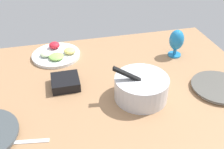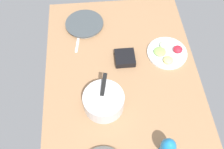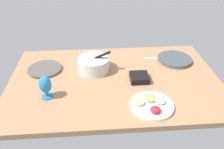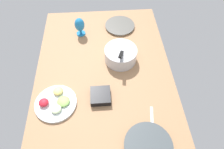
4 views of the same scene
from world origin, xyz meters
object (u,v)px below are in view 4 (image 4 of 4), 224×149
mixing_bowl (121,54)px  square_bowl_black (100,96)px  dinner_plate_right (148,146)px  dinner_plate_left (120,26)px  fruit_platter (56,102)px  hurricane_glass_blue (80,25)px

mixing_bowl → square_bowl_black: mixing_bowl is taller
square_bowl_black → dinner_plate_right: bearing=37.4°
dinner_plate_left → mixing_bowl: 40.26cm
dinner_plate_right → fruit_platter: bearing=-119.7°
dinner_plate_left → dinner_plate_right: (109.37, 6.76, 0.48)cm
mixing_bowl → hurricane_glass_blue: 45.98cm
mixing_bowl → hurricane_glass_blue: mixing_bowl is taller
dinner_plate_left → hurricane_glass_blue: (7.39, -35.65, 8.67)cm
mixing_bowl → fruit_platter: mixing_bowl is taller
dinner_plate_right → square_bowl_black: (-35.57, -27.15, 1.11)cm
mixing_bowl → dinner_plate_left: bearing=175.3°
mixing_bowl → dinner_plate_right: bearing=8.2°
dinner_plate_right → hurricane_glass_blue: 110.75cm
dinner_plate_right → square_bowl_black: size_ratio=2.12×
mixing_bowl → square_bowl_black: size_ratio=1.90×
dinner_plate_right → fruit_platter: (-32.91, -57.75, 0.13)cm
fruit_platter → hurricane_glass_blue: hurricane_glass_blue is taller
fruit_platter → hurricane_glass_blue: bearing=167.5°
mixing_bowl → hurricane_glass_blue: (-32.42, -32.40, 3.67)cm
hurricane_glass_blue → square_bowl_black: hurricane_glass_blue is taller
square_bowl_black → dinner_plate_left: bearing=164.6°
mixing_bowl → square_bowl_black: 38.22cm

